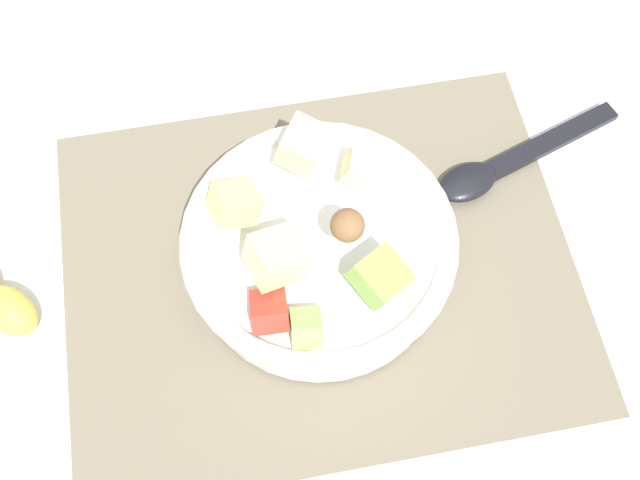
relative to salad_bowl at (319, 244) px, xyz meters
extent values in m
plane|color=silver|center=(0.00, 0.00, -0.04)|extent=(2.40, 2.40, 0.00)
cube|color=#756B56|center=(0.00, 0.00, -0.04)|extent=(0.43, 0.35, 0.01)
cylinder|color=white|center=(0.00, 0.00, -0.01)|extent=(0.21, 0.21, 0.05)
torus|color=white|center=(0.00, 0.00, 0.01)|extent=(0.22, 0.22, 0.02)
cube|color=beige|center=(0.00, 0.07, 0.04)|extent=(0.05, 0.05, 0.04)
cube|color=beige|center=(0.04, 0.04, 0.04)|extent=(0.03, 0.03, 0.03)
cube|color=#8CB74C|center=(0.04, -0.06, 0.04)|extent=(0.05, 0.05, 0.04)
sphere|color=brown|center=(0.02, -0.02, 0.06)|extent=(0.03, 0.04, 0.04)
cube|color=#BC3828|center=(-0.05, -0.06, 0.03)|extent=(0.03, 0.04, 0.03)
cube|color=#E5D684|center=(-0.06, 0.03, 0.04)|extent=(0.05, 0.04, 0.04)
cube|color=beige|center=(-0.04, -0.03, 0.05)|extent=(0.05, 0.05, 0.04)
cube|color=#93C160|center=(-0.02, -0.08, 0.02)|extent=(0.03, 0.03, 0.04)
ellipsoid|color=black|center=(0.14, 0.05, -0.03)|extent=(0.06, 0.05, 0.01)
cube|color=black|center=(0.23, 0.08, -0.03)|extent=(0.14, 0.06, 0.01)
ellipsoid|color=yellow|center=(-0.26, -0.01, -0.02)|extent=(0.06, 0.06, 0.04)
camera|label=1|loc=(-0.05, -0.29, 0.59)|focal=45.60mm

